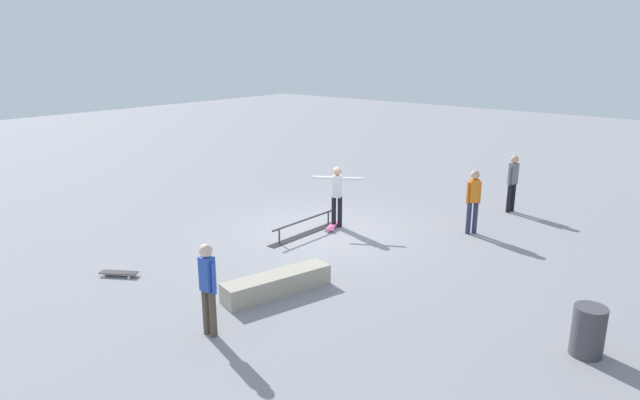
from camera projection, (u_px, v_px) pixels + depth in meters
ground_plane at (326, 231)px, 14.31m from camera, size 60.00×60.00×0.00m
grind_rail at (305, 228)px, 13.98m from camera, size 2.48×0.25×0.41m
skate_ledge at (277, 283)px, 10.66m from camera, size 2.28×1.03×0.40m
skater_main at (337, 192)px, 14.37m from camera, size 0.73×1.16×1.62m
skateboard_main at (333, 226)px, 14.47m from camera, size 0.81×0.52×0.09m
bystander_orange_shirt at (473, 198)px, 13.85m from camera, size 0.32×0.32×1.65m
bystander_grey_shirt at (513, 180)px, 15.68m from camera, size 0.38×0.25×1.66m
bystander_blue_shirt at (208, 285)px, 8.93m from camera, size 0.22×0.36×1.60m
loose_skateboard_black at (119, 273)px, 11.48m from camera, size 0.60×0.78×0.09m
trash_bin at (588, 331)px, 8.48m from camera, size 0.50×0.50×0.80m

